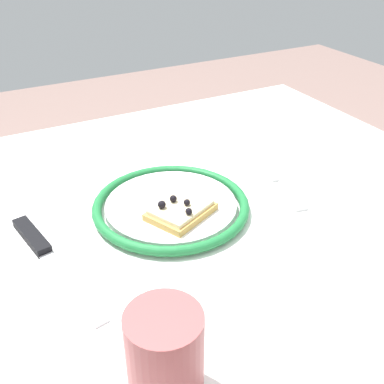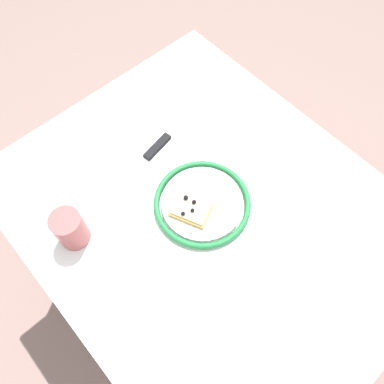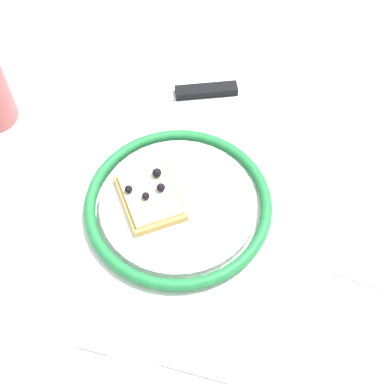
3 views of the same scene
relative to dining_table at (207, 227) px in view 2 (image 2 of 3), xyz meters
The scene contains 8 objects.
ground_plane 0.65m from the dining_table, ahead, with size 6.00×6.00×0.00m, color #836861.
dining_table is the anchor object (origin of this frame).
plate 0.11m from the dining_table, ahead, with size 0.23×0.23×0.02m.
pizza_slice_near 0.13m from the dining_table, 56.05° to the left, with size 0.11×0.10×0.03m.
knife 0.24m from the dining_table, ahead, with size 0.06×0.24×0.01m.
fork 0.20m from the dining_table, behind, with size 0.06×0.20×0.00m.
cup 0.35m from the dining_table, 60.02° to the left, with size 0.07×0.07×0.10m, color #A54C4C.
napkin 0.29m from the dining_table, 93.56° to the right, with size 0.12×0.12×0.00m, color white.
Camera 2 is at (-0.26, 0.29, 1.59)m, focal length 36.26 mm.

